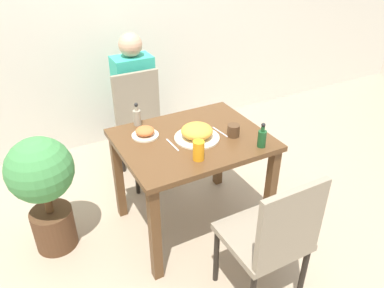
{
  "coord_description": "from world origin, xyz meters",
  "views": [
    {
      "loc": [
        -1.01,
        -1.88,
        1.95
      ],
      "look_at": [
        0.0,
        0.0,
        0.68
      ],
      "focal_mm": 35.0,
      "sensor_mm": 36.0,
      "label": 1
    }
  ],
  "objects_px": {
    "chair_far": "(143,121)",
    "chair_near": "(272,236)",
    "sauce_bottle": "(137,117)",
    "person_figure": "(135,99)",
    "food_plate": "(197,132)",
    "potted_plant_left": "(43,185)",
    "juice_glass": "(199,150)",
    "drink_cup": "(233,130)",
    "condiment_bottle": "(262,138)",
    "side_plate": "(145,132)"
  },
  "relations": [
    {
      "from": "sauce_bottle",
      "to": "drink_cup",
      "type": "bearing_deg",
      "value": -41.77
    },
    {
      "from": "chair_near",
      "to": "side_plate",
      "type": "height_order",
      "value": "chair_near"
    },
    {
      "from": "sauce_bottle",
      "to": "person_figure",
      "type": "height_order",
      "value": "person_figure"
    },
    {
      "from": "juice_glass",
      "to": "chair_far",
      "type": "bearing_deg",
      "value": 87.77
    },
    {
      "from": "food_plate",
      "to": "potted_plant_left",
      "type": "xyz_separation_m",
      "value": [
        -0.96,
        0.28,
        -0.26
      ]
    },
    {
      "from": "chair_far",
      "to": "person_figure",
      "type": "xyz_separation_m",
      "value": [
        0.05,
        0.32,
        0.07
      ]
    },
    {
      "from": "chair_far",
      "to": "sauce_bottle",
      "type": "xyz_separation_m",
      "value": [
        -0.2,
        -0.44,
        0.29
      ]
    },
    {
      "from": "chair_near",
      "to": "potted_plant_left",
      "type": "bearing_deg",
      "value": -46.31
    },
    {
      "from": "sauce_bottle",
      "to": "condiment_bottle",
      "type": "relative_size",
      "value": 1.0
    },
    {
      "from": "juice_glass",
      "to": "drink_cup",
      "type": "bearing_deg",
      "value": 22.4
    },
    {
      "from": "chair_far",
      "to": "food_plate",
      "type": "relative_size",
      "value": 3.06
    },
    {
      "from": "food_plate",
      "to": "side_plate",
      "type": "bearing_deg",
      "value": 146.46
    },
    {
      "from": "drink_cup",
      "to": "juice_glass",
      "type": "distance_m",
      "value": 0.37
    },
    {
      "from": "food_plate",
      "to": "person_figure",
      "type": "bearing_deg",
      "value": 90.83
    },
    {
      "from": "juice_glass",
      "to": "potted_plant_left",
      "type": "xyz_separation_m",
      "value": [
        -0.85,
        0.5,
        -0.28
      ]
    },
    {
      "from": "drink_cup",
      "to": "potted_plant_left",
      "type": "height_order",
      "value": "potted_plant_left"
    },
    {
      "from": "side_plate",
      "to": "potted_plant_left",
      "type": "xyz_separation_m",
      "value": [
        -0.67,
        0.09,
        -0.25
      ]
    },
    {
      "from": "food_plate",
      "to": "potted_plant_left",
      "type": "height_order",
      "value": "potted_plant_left"
    },
    {
      "from": "condiment_bottle",
      "to": "potted_plant_left",
      "type": "bearing_deg",
      "value": 156.39
    },
    {
      "from": "food_plate",
      "to": "sauce_bottle",
      "type": "relative_size",
      "value": 1.78
    },
    {
      "from": "food_plate",
      "to": "potted_plant_left",
      "type": "distance_m",
      "value": 1.03
    },
    {
      "from": "side_plate",
      "to": "food_plate",
      "type": "bearing_deg",
      "value": -33.54
    },
    {
      "from": "chair_near",
      "to": "person_figure",
      "type": "xyz_separation_m",
      "value": [
        -0.05,
        1.9,
        0.07
      ]
    },
    {
      "from": "potted_plant_left",
      "to": "sauce_bottle",
      "type": "bearing_deg",
      "value": 7.33
    },
    {
      "from": "food_plate",
      "to": "sauce_bottle",
      "type": "distance_m",
      "value": 0.46
    },
    {
      "from": "condiment_bottle",
      "to": "person_figure",
      "type": "relative_size",
      "value": 0.14
    },
    {
      "from": "drink_cup",
      "to": "condiment_bottle",
      "type": "bearing_deg",
      "value": -67.76
    },
    {
      "from": "potted_plant_left",
      "to": "condiment_bottle",
      "type": "bearing_deg",
      "value": -23.61
    },
    {
      "from": "chair_far",
      "to": "drink_cup",
      "type": "xyz_separation_m",
      "value": [
        0.3,
        -0.89,
        0.26
      ]
    },
    {
      "from": "juice_glass",
      "to": "person_figure",
      "type": "relative_size",
      "value": 0.1
    },
    {
      "from": "food_plate",
      "to": "person_figure",
      "type": "relative_size",
      "value": 0.25
    },
    {
      "from": "side_plate",
      "to": "person_figure",
      "type": "xyz_separation_m",
      "value": [
        0.27,
        0.94,
        -0.18
      ]
    },
    {
      "from": "food_plate",
      "to": "drink_cup",
      "type": "bearing_deg",
      "value": -19.54
    },
    {
      "from": "drink_cup",
      "to": "person_figure",
      "type": "relative_size",
      "value": 0.07
    },
    {
      "from": "chair_far",
      "to": "side_plate",
      "type": "bearing_deg",
      "value": -109.04
    },
    {
      "from": "food_plate",
      "to": "side_plate",
      "type": "distance_m",
      "value": 0.34
    },
    {
      "from": "food_plate",
      "to": "juice_glass",
      "type": "bearing_deg",
      "value": -116.67
    },
    {
      "from": "food_plate",
      "to": "potted_plant_left",
      "type": "relative_size",
      "value": 0.35
    },
    {
      "from": "drink_cup",
      "to": "potted_plant_left",
      "type": "distance_m",
      "value": 1.27
    },
    {
      "from": "condiment_bottle",
      "to": "chair_far",
      "type": "bearing_deg",
      "value": 109.28
    },
    {
      "from": "side_plate",
      "to": "chair_near",
      "type": "bearing_deg",
      "value": -71.32
    },
    {
      "from": "chair_far",
      "to": "juice_glass",
      "type": "distance_m",
      "value": 1.07
    },
    {
      "from": "chair_far",
      "to": "chair_near",
      "type": "bearing_deg",
      "value": -86.03
    },
    {
      "from": "food_plate",
      "to": "side_plate",
      "type": "relative_size",
      "value": 1.66
    },
    {
      "from": "chair_far",
      "to": "food_plate",
      "type": "xyz_separation_m",
      "value": [
        0.07,
        -0.81,
        0.27
      ]
    },
    {
      "from": "potted_plant_left",
      "to": "side_plate",
      "type": "bearing_deg",
      "value": -7.4
    },
    {
      "from": "sauce_bottle",
      "to": "person_figure",
      "type": "distance_m",
      "value": 0.83
    },
    {
      "from": "chair_far",
      "to": "sauce_bottle",
      "type": "height_order",
      "value": "chair_far"
    },
    {
      "from": "food_plate",
      "to": "condiment_bottle",
      "type": "height_order",
      "value": "condiment_bottle"
    },
    {
      "from": "chair_far",
      "to": "food_plate",
      "type": "distance_m",
      "value": 0.86
    }
  ]
}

